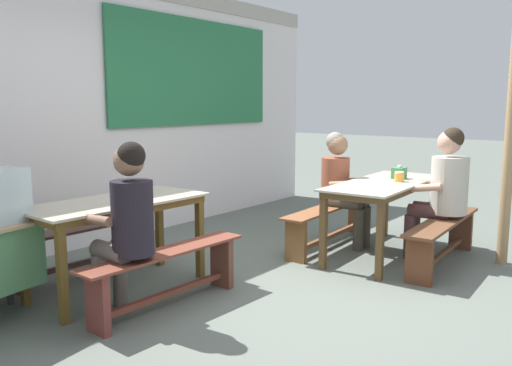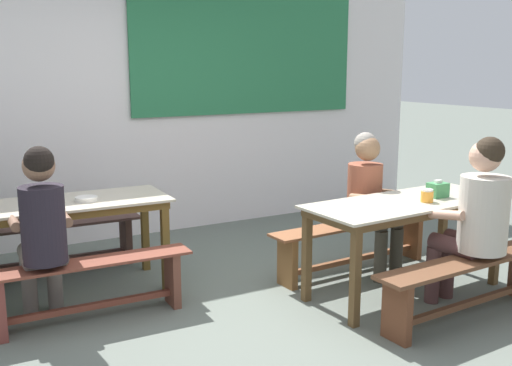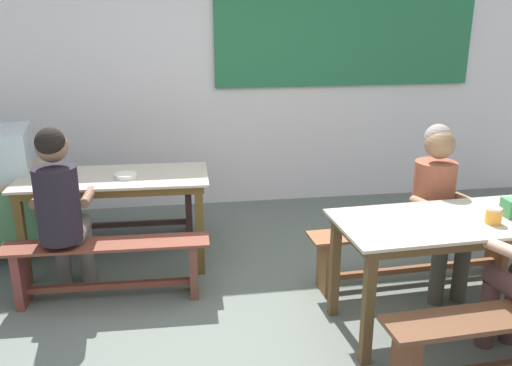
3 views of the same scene
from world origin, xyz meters
TOP-DOWN VIEW (x-y plane):
  - ground_plane at (0.00, 0.00)m, footprint 40.00×40.00m
  - backdrop_wall at (0.05, 2.54)m, footprint 7.37×0.23m
  - dining_table_far at (-1.01, 1.10)m, footprint 1.52×0.72m
  - dining_table_near at (1.31, -0.19)m, footprint 1.75×0.77m
  - bench_far_back at (-0.99, 1.71)m, footprint 1.41×0.32m
  - bench_far_front at (-1.03, 0.50)m, footprint 1.47×0.30m
  - bench_near_back at (1.28, 0.41)m, footprint 1.71×0.35m
  - person_right_near_table at (1.39, 0.35)m, footprint 0.43×0.54m
  - person_left_back_turned at (-1.32, 0.57)m, footprint 0.42×0.51m
  - condiment_jar at (1.41, -0.31)m, footprint 0.10×0.10m
  - soup_bowl at (-0.91, 1.03)m, footprint 0.17×0.17m

SIDE VIEW (x-z plane):
  - ground_plane at x=0.00m, z-range 0.00..0.00m
  - bench_far_front at x=-1.03m, z-range 0.06..0.50m
  - bench_far_back at x=-0.99m, z-range 0.06..0.51m
  - bench_near_back at x=1.28m, z-range 0.07..0.51m
  - dining_table_far at x=-1.01m, z-range 0.30..1.06m
  - dining_table_near at x=1.31m, z-range 0.30..1.07m
  - person_right_near_table at x=1.39m, z-range 0.09..1.34m
  - person_left_back_turned at x=-1.32m, z-range 0.09..1.38m
  - soup_bowl at x=-0.91m, z-range 0.77..0.80m
  - condiment_jar at x=1.41m, z-range 0.76..0.87m
  - backdrop_wall at x=0.05m, z-range 0.08..3.04m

